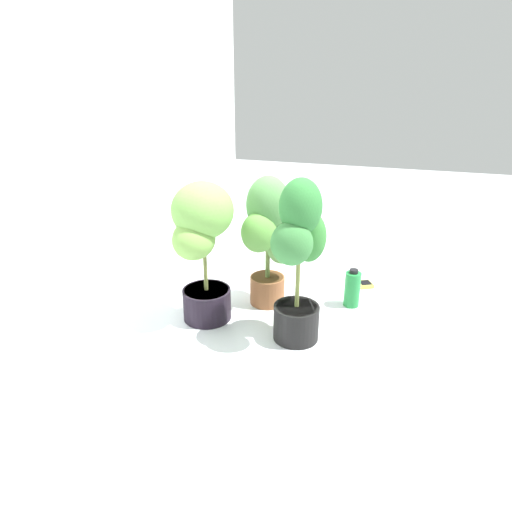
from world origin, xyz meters
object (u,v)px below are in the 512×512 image
potted_plant_front_left (299,254)px  nutrient_bottle (352,289)px  potted_plant_center (270,232)px  hygrometer_box (365,284)px  potted_plant_back_left (202,240)px

potted_plant_front_left → nutrient_bottle: potted_plant_front_left is taller
potted_plant_front_left → potted_plant_center: bearing=36.9°
potted_plant_center → nutrient_bottle: 0.55m
hygrometer_box → potted_plant_center: bearing=-81.6°
potted_plant_center → nutrient_bottle: bearing=-76.2°
nutrient_bottle → potted_plant_back_left: bearing=117.8°
potted_plant_back_left → hygrometer_box: (0.63, -0.76, -0.42)m
potted_plant_back_left → nutrient_bottle: size_ratio=3.36×
potted_plant_center → hygrometer_box: 0.73m
potted_plant_front_left → nutrient_bottle: 0.57m
potted_plant_front_left → potted_plant_back_left: bearing=86.1°
potted_plant_front_left → hygrometer_box: 0.83m
potted_plant_back_left → nutrient_bottle: (0.37, -0.70, -0.33)m
potted_plant_front_left → nutrient_bottle: bearing=-28.3°
potted_plant_front_left → hygrometer_box: (0.66, -0.27, -0.42)m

